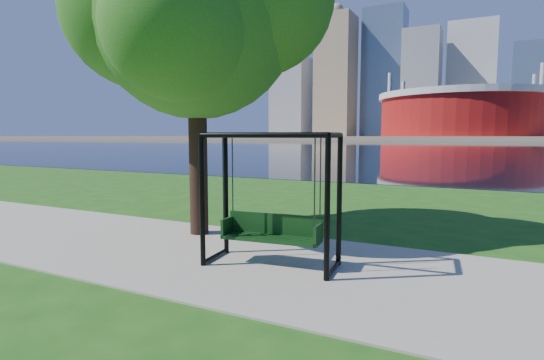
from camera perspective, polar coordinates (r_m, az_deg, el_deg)
The scene contains 8 objects.
ground at distance 7.64m, azimuth 1.40°, elevation -10.26°, with size 900.00×900.00×0.00m, color #1E5114.
path at distance 7.20m, azimuth -0.35°, elevation -11.14°, with size 120.00×4.00×0.03m, color #9E937F.
river at distance 108.68m, azimuth 25.39°, elevation 4.24°, with size 900.00×180.00×0.02m, color black.
far_bank at distance 312.63m, azimuth 26.53°, elevation 5.10°, with size 900.00×228.00×2.00m, color #937F60.
stadium at distance 242.28m, azimuth 24.11°, elevation 8.28°, with size 83.00×83.00×32.00m.
skyline at distance 327.84m, azimuth 26.08°, elevation 11.24°, with size 392.00×66.00×96.50m.
swing at distance 6.87m, azimuth -0.06°, elevation -3.05°, with size 2.22×1.15×2.19m.
park_tree at distance 9.60m, azimuth -10.29°, elevation 21.63°, with size 5.50×4.96×6.83m.
Camera 1 is at (3.16, -6.62, 2.13)m, focal length 28.00 mm.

